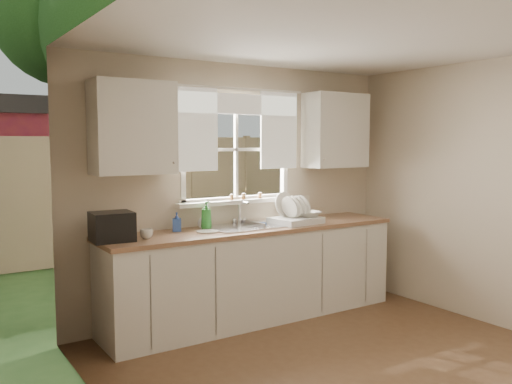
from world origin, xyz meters
TOP-DOWN VIEW (x-y plane):
  - ground at (0.00, 0.00)m, footprint 4.00×4.00m
  - room_walls at (0.00, -0.07)m, footprint 3.62×4.02m
  - ceiling at (0.00, 0.00)m, footprint 3.60×4.00m
  - window at (0.00, 2.00)m, footprint 1.38×0.16m
  - curtains at (0.00, 1.95)m, footprint 1.50×0.03m
  - base_cabinets at (0.00, 1.68)m, footprint 3.00×0.62m
  - countertop at (0.00, 1.68)m, footprint 3.04×0.65m
  - upper_cabinet_left at (-1.15, 1.82)m, footprint 0.70×0.33m
  - upper_cabinet_right at (1.15, 1.82)m, footprint 0.70×0.33m
  - wall_outlet at (0.88, 1.99)m, footprint 0.08×0.01m
  - sill_jars at (0.06, 1.94)m, footprint 0.38×0.04m
  - backyard at (0.58, 8.42)m, footprint 20.00×10.00m
  - sink at (0.00, 1.71)m, footprint 0.88×0.52m
  - dish_rack at (0.46, 1.63)m, footprint 0.52×0.42m
  - bowl at (0.59, 1.58)m, footprint 0.24×0.24m
  - soap_bottle_a at (-0.46, 1.80)m, footprint 0.14×0.14m
  - soap_bottle_b at (-0.74, 1.84)m, footprint 0.10×0.11m
  - soap_bottle_c at (-0.46, 1.85)m, footprint 0.13×0.13m
  - saucer at (-0.53, 1.65)m, footprint 0.21×0.21m
  - cup at (-1.12, 1.63)m, footprint 0.12×0.12m
  - black_appliance at (-1.40, 1.68)m, footprint 0.35×0.31m

SIDE VIEW (x-z plane):
  - ground at x=0.00m, z-range 0.00..0.00m
  - base_cabinets at x=0.00m, z-range 0.00..0.87m
  - sink at x=0.00m, z-range 0.64..1.04m
  - countertop at x=0.00m, z-range 0.87..0.91m
  - saucer at x=-0.53m, z-range 0.91..0.92m
  - cup at x=-1.12m, z-range 0.91..0.99m
  - dish_rack at x=0.46m, z-range 0.82..1.13m
  - soap_bottle_c at x=-0.46m, z-range 0.91..1.06m
  - soap_bottle_b at x=-0.74m, z-range 0.91..1.08m
  - bowl at x=0.59m, z-range 0.97..1.03m
  - black_appliance at x=-1.40m, z-range 0.91..1.15m
  - soap_bottle_a at x=-0.46m, z-range 0.91..1.18m
  - wall_outlet at x=0.88m, z-range 1.02..1.14m
  - sill_jars at x=0.06m, z-range 1.15..1.21m
  - room_walls at x=0.00m, z-range -0.01..2.49m
  - window at x=0.00m, z-range 0.95..2.02m
  - upper_cabinet_left at x=-1.15m, z-range 1.45..2.25m
  - upper_cabinet_right at x=1.15m, z-range 1.45..2.25m
  - curtains at x=0.00m, z-range 1.53..2.34m
  - ceiling at x=0.00m, z-range 2.49..2.51m
  - backyard at x=0.58m, z-range 0.40..6.53m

